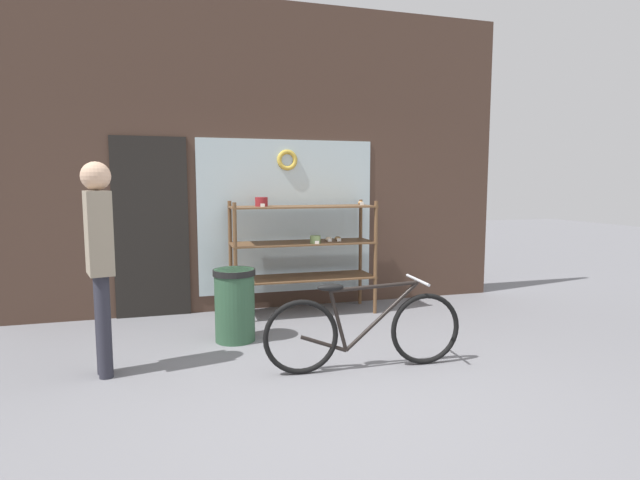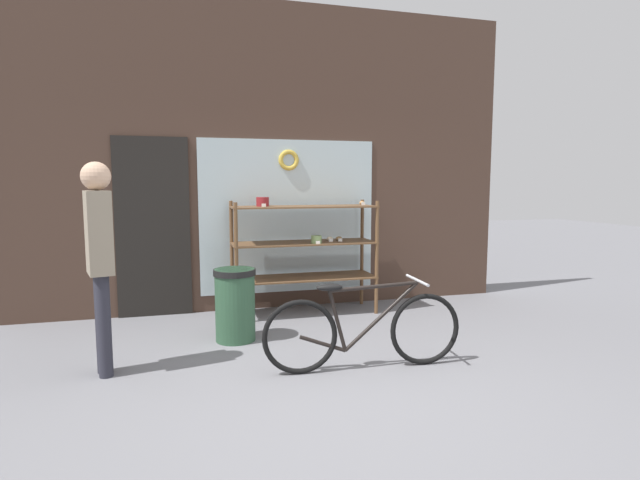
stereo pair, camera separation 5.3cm
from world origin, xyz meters
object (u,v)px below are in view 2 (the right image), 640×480
at_px(display_case, 303,243).
at_px(pedestrian, 99,250).
at_px(bicycle, 363,330).
at_px(trash_bin, 235,302).

height_order(display_case, pedestrian, pedestrian).
xyz_separation_m(bicycle, pedestrian, (-2.08, 0.46, 0.69)).
distance_m(pedestrian, trash_bin, 1.44).
distance_m(bicycle, pedestrian, 2.24).
height_order(bicycle, pedestrian, pedestrian).
bearing_deg(trash_bin, pedestrian, -151.19).
xyz_separation_m(display_case, trash_bin, (-0.91, -0.84, -0.46)).
bearing_deg(pedestrian, trash_bin, 104.40).
relative_size(display_case, trash_bin, 2.36).
distance_m(display_case, trash_bin, 1.32).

